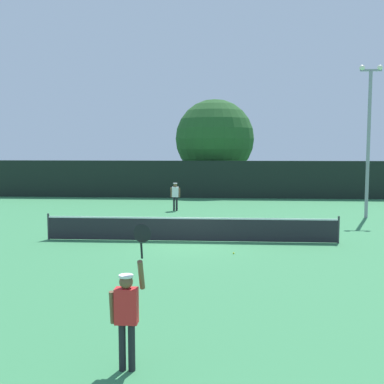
{
  "coord_description": "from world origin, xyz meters",
  "views": [
    {
      "loc": [
        1.31,
        -18.76,
        3.77
      ],
      "look_at": [
        -0.09,
        2.23,
        1.77
      ],
      "focal_mm": 44.72,
      "sensor_mm": 36.0,
      "label": 1
    }
  ],
  "objects": [
    {
      "name": "perimeter_fence",
      "position": [
        0.0,
        16.19,
        1.37
      ],
      "size": [
        31.93,
        0.12,
        2.75
      ],
      "primitive_type": "cube",
      "color": "black",
      "rests_on": "ground"
    },
    {
      "name": "tennis_net",
      "position": [
        0.0,
        0.0,
        0.51
      ],
      "size": [
        11.67,
        0.08,
        1.07
      ],
      "color": "#232328",
      "rests_on": "ground"
    },
    {
      "name": "player_receiving",
      "position": [
        -1.53,
        9.07,
        1.0
      ],
      "size": [
        0.57,
        0.24,
        1.64
      ],
      "rotation": [
        0.0,
        0.0,
        3.14
      ],
      "color": "white",
      "rests_on": "ground"
    },
    {
      "name": "player_serving",
      "position": [
        -0.29,
        -11.09,
        1.09
      ],
      "size": [
        0.68,
        0.39,
        2.5
      ],
      "color": "red",
      "rests_on": "ground"
    },
    {
      "name": "large_tree",
      "position": [
        0.56,
        20.01,
        4.39
      ],
      "size": [
        6.32,
        6.32,
        7.56
      ],
      "color": "brown",
      "rests_on": "ground"
    },
    {
      "name": "light_pole",
      "position": [
        8.88,
        6.99,
        4.55
      ],
      "size": [
        1.18,
        0.28,
        7.98
      ],
      "color": "gray",
      "rests_on": "ground"
    },
    {
      "name": "parked_car_mid",
      "position": [
        -3.03,
        21.32,
        0.78
      ],
      "size": [
        2.19,
        4.32,
        1.69
      ],
      "rotation": [
        0.0,
        0.0,
        -0.07
      ],
      "color": "navy",
      "rests_on": "ground"
    },
    {
      "name": "parked_car_far",
      "position": [
        2.23,
        22.73,
        0.78
      ],
      "size": [
        2.1,
        4.29,
        1.69
      ],
      "rotation": [
        0.0,
        0.0,
        0.05
      ],
      "color": "#B7B7BC",
      "rests_on": "ground"
    },
    {
      "name": "tennis_ball",
      "position": [
        1.67,
        -2.17,
        0.03
      ],
      "size": [
        0.07,
        0.07,
        0.07
      ],
      "primitive_type": "sphere",
      "color": "#CCE033",
      "rests_on": "ground"
    },
    {
      "name": "ground_plane",
      "position": [
        0.0,
        0.0,
        0.0
      ],
      "size": [
        120.0,
        120.0,
        0.0
      ],
      "primitive_type": "plane",
      "color": "#387F4C"
    },
    {
      "name": "parked_car_near",
      "position": [
        -8.34,
        22.74,
        0.78
      ],
      "size": [
        2.45,
        4.42,
        1.69
      ],
      "rotation": [
        0.0,
        0.0,
        -0.13
      ],
      "color": "white",
      "rests_on": "ground"
    }
  ]
}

